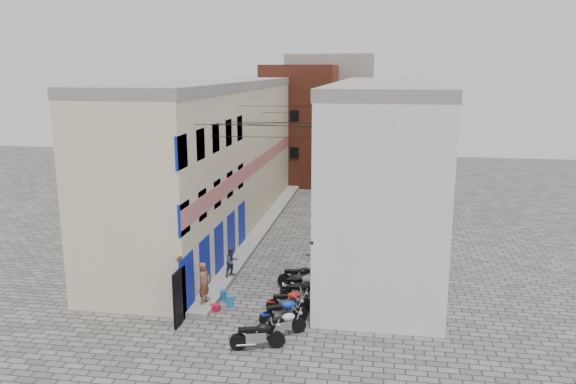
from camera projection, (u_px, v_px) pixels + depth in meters
The scene contains 21 objects.
ground at pixel (246, 323), 21.80m from camera, with size 90.00×90.00×0.00m, color #504E4B.
plinth at pixel (264, 227), 34.62m from camera, with size 0.90×26.00×0.25m, color gray.
building_left at pixel (216, 156), 34.10m from camera, with size 5.10×27.00×9.00m.
building_right at pixel (382, 160), 32.54m from camera, with size 5.94×26.00×9.00m.
building_far_brick_left at pixel (300, 125), 48.02m from camera, with size 6.00×6.00×10.00m, color brown.
building_far_brick_right at pixel (359, 135), 49.35m from camera, with size 5.00×6.00×8.00m, color brown.
building_far_concrete at pixel (330, 114), 53.37m from camera, with size 8.00×5.00×11.00m, color gray.
far_shopfront at pixel (319, 175), 45.82m from camera, with size 2.00×0.30×2.40m, color black.
overhead_wires at pixel (281, 122), 27.63m from camera, with size 5.80×13.02×1.32m.
motorcycle_a at pixel (257, 334), 19.71m from camera, with size 0.62×1.97×1.14m, color black, non-canonical shape.
motorcycle_b at pixel (284, 323), 20.67m from camera, with size 0.57×1.82×1.05m, color silver, non-canonical shape.
motorcycle_c at pixel (284, 311), 21.60m from camera, with size 0.62×1.98×1.14m, color #0B33AE, non-canonical shape.
motorcycle_d at pixel (289, 300), 22.64m from camera, with size 0.59×1.88×1.09m, color #A2160B, non-canonical shape.
motorcycle_e at pixel (302, 291), 23.52m from camera, with size 0.60×1.90×1.10m, color black, non-canonical shape.
motorcycle_f at pixel (303, 284), 24.29m from camera, with size 0.64×2.01×1.16m, color silver, non-canonical shape.
motorcycle_g at pixel (299, 275), 25.28m from camera, with size 0.63×2.00×1.16m, color black, non-canonical shape.
person_a at pixel (204, 283), 22.93m from camera, with size 0.63×0.42×1.74m, color brown.
person_b at pixel (232, 262), 25.96m from camera, with size 0.68×0.53×1.40m, color #3A3A57.
water_jug_near at pixel (230, 301), 23.30m from camera, with size 0.31×0.31×0.48m, color #267CBE.
water_jug_far at pixel (224, 295), 23.96m from camera, with size 0.29×0.29×0.45m, color #205EA3.
red_crate at pixel (215, 308), 22.92m from camera, with size 0.41×0.31×0.25m, color #B70D2F.
Camera 1 is at (4.92, -19.65, 9.69)m, focal length 35.00 mm.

